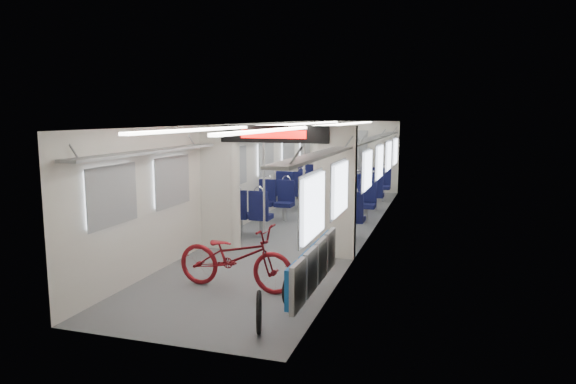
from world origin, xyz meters
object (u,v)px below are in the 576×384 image
(flip_bench, at_px, (314,265))
(seat_bay_far_left, at_px, (304,184))
(bike_hoop_c, at_px, (303,275))
(stanchion_near_left, at_px, (264,187))
(bike_hoop_a, at_px, (259,314))
(seat_bay_near_left, at_px, (264,204))
(stanchion_near_right, at_px, (304,186))
(seat_bay_far_right, at_px, (371,186))
(seat_bay_near_right, at_px, (350,205))
(stanchion_far_left, at_px, (315,169))
(stanchion_far_right, at_px, (336,170))
(bicycle, at_px, (235,257))
(bike_hoop_b, at_px, (290,291))

(flip_bench, xyz_separation_m, seat_bay_far_left, (-2.29, 7.75, -0.02))
(bike_hoop_c, distance_m, stanchion_near_left, 2.77)
(bike_hoop_a, height_order, seat_bay_near_left, seat_bay_near_left)
(stanchion_near_right, bearing_deg, seat_bay_far_right, 83.09)
(bike_hoop_a, bearing_deg, seat_bay_near_left, 109.42)
(seat_bay_far_left, bearing_deg, seat_bay_far_right, 8.35)
(seat_bay_near_right, xyz_separation_m, stanchion_far_left, (-1.18, 1.56, 0.61))
(stanchion_near_right, xyz_separation_m, stanchion_far_right, (-0.03, 3.08, 0.00))
(bicycle, distance_m, stanchion_far_left, 5.97)
(seat_bay_near_left, bearing_deg, stanchion_far_right, 55.66)
(bike_hoop_c, relative_size, seat_bay_far_right, 0.27)
(seat_bay_near_left, distance_m, seat_bay_far_left, 3.34)
(bike_hoop_b, height_order, stanchion_far_left, stanchion_far_left)
(seat_bay_far_left, relative_size, stanchion_near_left, 0.94)
(stanchion_near_left, xyz_separation_m, stanchion_far_left, (0.09, 3.53, 0.00))
(seat_bay_near_left, bearing_deg, bicycle, -75.63)
(stanchion_near_right, height_order, stanchion_far_left, same)
(seat_bay_near_left, height_order, seat_bay_far_left, seat_bay_far_left)
(flip_bench, bearing_deg, bike_hoop_c, 117.85)
(flip_bench, xyz_separation_m, stanchion_near_left, (-1.69, 2.81, 0.57))
(bike_hoop_b, bearing_deg, bicycle, 157.37)
(seat_bay_far_right, bearing_deg, bicycle, -96.33)
(seat_bay_near_right, relative_size, seat_bay_far_left, 0.94)
(seat_bay_near_left, bearing_deg, bike_hoop_c, -62.68)
(flip_bench, xyz_separation_m, seat_bay_near_left, (-2.29, 4.42, -0.05))
(seat_bay_near_left, height_order, stanchion_far_left, stanchion_far_left)
(flip_bench, relative_size, stanchion_near_left, 0.93)
(bike_hoop_c, distance_m, seat_bay_far_left, 7.45)
(bike_hoop_a, height_order, stanchion_far_right, stanchion_far_right)
(seat_bay_far_right, xyz_separation_m, stanchion_near_right, (-0.59, -4.87, 0.62))
(bike_hoop_a, xyz_separation_m, seat_bay_near_right, (-0.01, 5.69, 0.31))
(seat_bay_near_right, height_order, stanchion_far_right, stanchion_far_right)
(flip_bench, xyz_separation_m, seat_bay_far_right, (-0.42, 8.03, -0.05))
(stanchion_near_left, bearing_deg, seat_bay_near_left, 110.41)
(bicycle, relative_size, seat_bay_near_left, 0.92)
(seat_bay_far_right, height_order, stanchion_near_right, stanchion_near_right)
(seat_bay_near_left, bearing_deg, bike_hoop_b, -65.93)
(bike_hoop_b, bearing_deg, bike_hoop_c, 87.95)
(bike_hoop_b, bearing_deg, stanchion_far_right, 96.57)
(stanchion_near_right, bearing_deg, stanchion_far_right, 90.64)
(bicycle, height_order, stanchion_far_left, stanchion_far_left)
(seat_bay_near_right, distance_m, stanchion_near_left, 2.42)
(seat_bay_far_left, height_order, stanchion_near_left, stanchion_near_left)
(seat_bay_near_right, xyz_separation_m, stanchion_far_right, (-0.62, 1.46, 0.61))
(bicycle, xyz_separation_m, bike_hoop_b, (0.94, -0.39, -0.27))
(seat_bay_near_right, height_order, stanchion_near_right, stanchion_near_right)
(flip_bench, distance_m, bike_hoop_b, 0.50)
(bicycle, relative_size, flip_bench, 0.84)
(seat_bay_far_left, relative_size, stanchion_far_left, 0.94)
(flip_bench, xyz_separation_m, bike_hoop_a, (-0.41, -0.91, -0.35))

